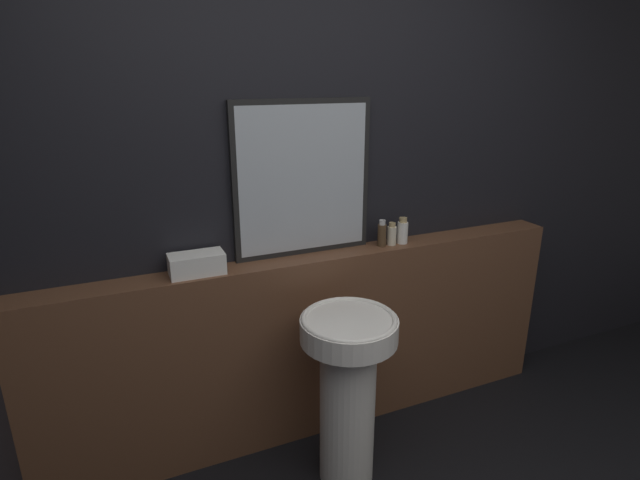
# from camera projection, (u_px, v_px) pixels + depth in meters

# --- Properties ---
(wall_back) EXTENTS (8.00, 0.06, 2.50)m
(wall_back) POSITION_uv_depth(u_px,v_px,m) (309.00, 194.00, 2.42)
(wall_back) COLOR black
(wall_back) RESTS_ON ground_plane
(vanity_counter) EXTENTS (2.74, 0.17, 0.97)m
(vanity_counter) POSITION_uv_depth(u_px,v_px,m) (319.00, 344.00, 2.57)
(vanity_counter) COLOR brown
(vanity_counter) RESTS_ON ground_plane
(pedestal_sink) EXTENTS (0.42, 0.42, 0.83)m
(pedestal_sink) POSITION_uv_depth(u_px,v_px,m) (348.00, 384.00, 2.21)
(pedestal_sink) COLOR white
(pedestal_sink) RESTS_ON ground_plane
(mirror) EXTENTS (0.68, 0.03, 0.73)m
(mirror) POSITION_uv_depth(u_px,v_px,m) (303.00, 179.00, 2.33)
(mirror) COLOR black
(mirror) RESTS_ON vanity_counter
(towel_stack) EXTENTS (0.24, 0.12, 0.09)m
(towel_stack) POSITION_uv_depth(u_px,v_px,m) (197.00, 264.00, 2.18)
(towel_stack) COLOR white
(towel_stack) RESTS_ON vanity_counter
(shampoo_bottle) EXTENTS (0.04, 0.04, 0.14)m
(shampoo_bottle) POSITION_uv_depth(u_px,v_px,m) (382.00, 234.00, 2.53)
(shampoo_bottle) COLOR #4C3823
(shampoo_bottle) RESTS_ON vanity_counter
(conditioner_bottle) EXTENTS (0.05, 0.05, 0.12)m
(conditioner_bottle) POSITION_uv_depth(u_px,v_px,m) (392.00, 234.00, 2.55)
(conditioner_bottle) COLOR beige
(conditioner_bottle) RESTS_ON vanity_counter
(lotion_bottle) EXTENTS (0.06, 0.06, 0.14)m
(lotion_bottle) POSITION_uv_depth(u_px,v_px,m) (402.00, 231.00, 2.57)
(lotion_bottle) COLOR white
(lotion_bottle) RESTS_ON vanity_counter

